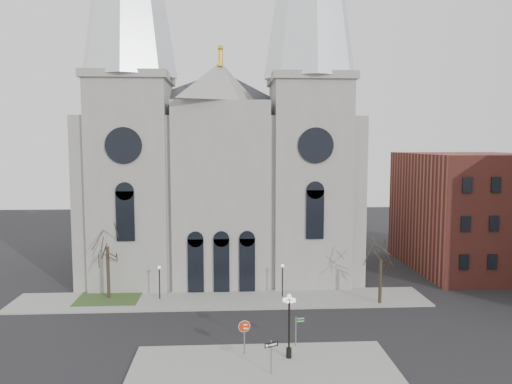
{
  "coord_description": "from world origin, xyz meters",
  "views": [
    {
      "loc": [
        0.65,
        -36.23,
        15.24
      ],
      "look_at": [
        3.19,
        8.0,
        10.88
      ],
      "focal_mm": 35.0,
      "sensor_mm": 36.0,
      "label": 1
    }
  ],
  "objects": [
    {
      "name": "sidewalk_near",
      "position": [
        3.0,
        -5.0,
        0.07
      ],
      "size": [
        18.0,
        10.0,
        0.14
      ],
      "primitive_type": "cube",
      "color": "gray",
      "rests_on": "ground"
    },
    {
      "name": "ped_lamp_left",
      "position": [
        -6.0,
        11.5,
        2.33
      ],
      "size": [
        0.32,
        0.32,
        3.26
      ],
      "color": "black",
      "rests_on": "sidewalk_far"
    },
    {
      "name": "ground",
      "position": [
        0.0,
        0.0,
        0.0
      ],
      "size": [
        160.0,
        160.0,
        0.0
      ],
      "primitive_type": "plane",
      "color": "black",
      "rests_on": "ground"
    },
    {
      "name": "tree_left",
      "position": [
        -11.0,
        12.0,
        5.58
      ],
      "size": [
        3.2,
        3.2,
        7.5
      ],
      "color": "black",
      "rests_on": "ground"
    },
    {
      "name": "bg_building_brick",
      "position": [
        30.0,
        22.0,
        7.0
      ],
      "size": [
        14.0,
        18.0,
        14.0
      ],
      "primitive_type": "cube",
      "color": "brown",
      "rests_on": "ground"
    },
    {
      "name": "sidewalk_far",
      "position": [
        0.0,
        11.0,
        0.07
      ],
      "size": [
        40.0,
        6.0,
        0.14
      ],
      "primitive_type": "cube",
      "color": "gray",
      "rests_on": "ground"
    },
    {
      "name": "ped_lamp_right",
      "position": [
        6.0,
        11.5,
        2.33
      ],
      "size": [
        0.32,
        0.32,
        3.26
      ],
      "color": "black",
      "rests_on": "sidewalk_far"
    },
    {
      "name": "one_way_sign",
      "position": [
        3.44,
        -4.91,
        1.65
      ],
      "size": [
        0.92,
        0.42,
        2.24
      ],
      "rotation": [
        0.0,
        0.0,
        0.4
      ],
      "color": "slate",
      "rests_on": "sidewalk_near"
    },
    {
      "name": "grass_patch",
      "position": [
        -11.0,
        12.0,
        0.09
      ],
      "size": [
        6.0,
        5.0,
        0.18
      ],
      "primitive_type": "cube",
      "color": "#304B20",
      "rests_on": "ground"
    },
    {
      "name": "cathedral",
      "position": [
        0.0,
        22.86,
        18.48
      ],
      "size": [
        33.0,
        26.66,
        54.0
      ],
      "color": "gray",
      "rests_on": "ground"
    },
    {
      "name": "street_name_sign",
      "position": [
        5.76,
        -0.48,
        1.46
      ],
      "size": [
        0.7,
        0.18,
        2.23
      ],
      "rotation": [
        0.0,
        0.0,
        0.18
      ],
      "color": "slate",
      "rests_on": "sidewalk_near"
    },
    {
      "name": "tree_right",
      "position": [
        15.0,
        9.0,
        4.47
      ],
      "size": [
        3.2,
        3.2,
        6.0
      ],
      "color": "black",
      "rests_on": "ground"
    },
    {
      "name": "globe_lamp",
      "position": [
        4.91,
        -2.55,
        3.04
      ],
      "size": [
        1.25,
        1.25,
        4.62
      ],
      "rotation": [
        0.0,
        0.0,
        0.32
      ],
      "color": "black",
      "rests_on": "sidewalk_near"
    },
    {
      "name": "stop_sign",
      "position": [
        1.79,
        -1.77,
        1.93
      ],
      "size": [
        0.9,
        0.2,
        2.52
      ],
      "rotation": [
        0.0,
        0.0,
        -0.19
      ],
      "color": "slate",
      "rests_on": "sidewalk_near"
    }
  ]
}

